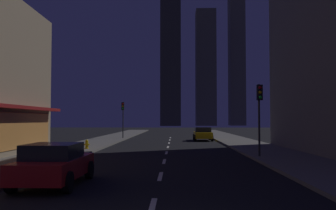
# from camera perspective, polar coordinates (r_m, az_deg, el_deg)

# --- Properties ---
(ground_plane) EXTENTS (78.00, 136.00, 0.10)m
(ground_plane) POSITION_cam_1_polar(r_m,az_deg,el_deg) (38.31, 0.23, -5.80)
(ground_plane) COLOR black
(sidewalk_right) EXTENTS (4.00, 76.00, 0.15)m
(sidewalk_right) POSITION_cam_1_polar(r_m,az_deg,el_deg) (38.83, 10.66, -5.53)
(sidewalk_right) COLOR #605E59
(sidewalk_right) RESTS_ON ground
(sidewalk_left) EXTENTS (4.00, 76.00, 0.15)m
(sidewalk_left) POSITION_cam_1_polar(r_m,az_deg,el_deg) (39.05, -10.15, -5.52)
(sidewalk_left) COLOR #605E59
(sidewalk_left) RESTS_ON ground
(lane_marking_center) EXTENTS (0.16, 43.80, 0.01)m
(lane_marking_center) POSITION_cam_1_polar(r_m,az_deg,el_deg) (25.15, -0.24, -7.49)
(lane_marking_center) COLOR silver
(lane_marking_center) RESTS_ON ground
(skyscraper_distant_tall) EXTENTS (7.54, 5.22, 64.60)m
(skyscraper_distant_tall) POSITION_cam_1_polar(r_m,az_deg,el_deg) (137.38, 0.41, 10.30)
(skyscraper_distant_tall) COLOR #403D30
(skyscraper_distant_tall) RESTS_ON ground
(skyscraper_distant_mid) EXTENTS (7.55, 7.86, 44.43)m
(skyscraper_distant_mid) POSITION_cam_1_polar(r_m,az_deg,el_deg) (141.30, 5.93, 5.80)
(skyscraper_distant_mid) COLOR #5C5745
(skyscraper_distant_mid) RESTS_ON ground
(skyscraper_distant_short) EXTENTS (6.00, 7.04, 56.22)m
(skyscraper_distant_short) POSITION_cam_1_polar(r_m,az_deg,el_deg) (149.48, 10.72, 7.67)
(skyscraper_distant_short) COLOR #645F4B
(skyscraper_distant_short) RESTS_ON ground
(car_parked_near) EXTENTS (1.98, 4.24, 1.45)m
(car_parked_near) POSITION_cam_1_polar(r_m,az_deg,el_deg) (13.34, -17.42, -8.80)
(car_parked_near) COLOR #B21919
(car_parked_near) RESTS_ON ground
(car_parked_far) EXTENTS (1.98, 4.24, 1.45)m
(car_parked_far) POSITION_cam_1_polar(r_m,az_deg,el_deg) (39.65, 5.48, -4.53)
(car_parked_far) COLOR gold
(car_parked_far) RESTS_ON ground
(fire_hydrant_far_left) EXTENTS (0.42, 0.30, 0.65)m
(fire_hydrant_far_left) POSITION_cam_1_polar(r_m,az_deg,el_deg) (27.47, -12.63, -6.06)
(fire_hydrant_far_left) COLOR gold
(fire_hydrant_far_left) RESTS_ON sidewalk_left
(traffic_light_near_right) EXTENTS (0.32, 0.48, 4.20)m
(traffic_light_near_right) POSITION_cam_1_polar(r_m,az_deg,el_deg) (21.74, 14.16, 0.17)
(traffic_light_near_right) COLOR #2D2D2D
(traffic_light_near_right) RESTS_ON sidewalk_right
(traffic_light_far_left) EXTENTS (0.32, 0.48, 4.20)m
(traffic_light_far_left) POSITION_cam_1_polar(r_m,az_deg,el_deg) (42.70, -7.09, -1.07)
(traffic_light_far_left) COLOR #2D2D2D
(traffic_light_far_left) RESTS_ON sidewalk_left
(street_lamp_right) EXTENTS (1.96, 0.56, 6.58)m
(street_lamp_right) POSITION_cam_1_polar(r_m,az_deg,el_deg) (12.14, 24.82, 11.21)
(street_lamp_right) COLOR #38383D
(street_lamp_right) RESTS_ON sidewalk_right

